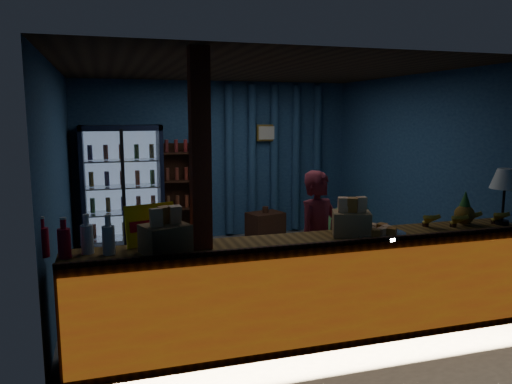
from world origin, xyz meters
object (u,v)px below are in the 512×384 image
pastry_tray (378,232)px  table_lamp (505,181)px  shopkeeper (319,242)px  green_chair (339,221)px

pastry_tray → table_lamp: 1.51m
shopkeeper → green_chair: (1.61, 2.73, -0.45)m
shopkeeper → table_lamp: table_lamp is taller
green_chair → table_lamp: 3.52m
table_lamp → shopkeeper: bearing=160.7°
shopkeeper → table_lamp: bearing=-42.5°
green_chair → pastry_tray: bearing=58.2°
pastry_tray → table_lamp: table_lamp is taller
green_chair → table_lamp: bearing=81.8°
pastry_tray → table_lamp: size_ratio=0.90×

